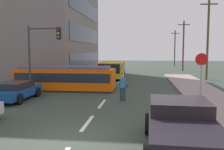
% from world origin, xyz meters
% --- Properties ---
extents(ground_plane, '(120.00, 120.00, 0.00)m').
position_xyz_m(ground_plane, '(0.00, 10.00, 0.00)').
color(ground_plane, '#364136').
extents(sidewalk_curb_right, '(3.20, 36.00, 0.14)m').
position_xyz_m(sidewalk_curb_right, '(6.80, 6.00, 0.07)').
color(sidewalk_curb_right, gray).
rests_on(sidewalk_curb_right, ground).
extents(lane_stripe_1, '(0.16, 2.40, 0.01)m').
position_xyz_m(lane_stripe_1, '(0.00, 2.00, 0.01)').
color(lane_stripe_1, silver).
rests_on(lane_stripe_1, ground).
extents(lane_stripe_2, '(0.16, 2.40, 0.01)m').
position_xyz_m(lane_stripe_2, '(0.00, 6.00, 0.01)').
color(lane_stripe_2, silver).
rests_on(lane_stripe_2, ground).
extents(lane_stripe_3, '(0.16, 2.40, 0.01)m').
position_xyz_m(lane_stripe_3, '(0.00, 16.72, 0.01)').
color(lane_stripe_3, silver).
rests_on(lane_stripe_3, ground).
extents(lane_stripe_4, '(0.16, 2.40, 0.01)m').
position_xyz_m(lane_stripe_4, '(0.00, 22.72, 0.01)').
color(lane_stripe_4, silver).
rests_on(lane_stripe_4, ground).
extents(corner_building, '(17.85, 17.17, 16.00)m').
position_xyz_m(corner_building, '(-13.50, 22.17, 8.00)').
color(corner_building, slate).
rests_on(corner_building, ground).
extents(streetcar_tram, '(7.77, 2.58, 1.93)m').
position_xyz_m(streetcar_tram, '(-3.68, 10.72, 1.00)').
color(streetcar_tram, '#EF5806').
rests_on(streetcar_tram, ground).
extents(city_bus, '(2.55, 5.51, 1.91)m').
position_xyz_m(city_bus, '(-0.96, 18.95, 1.09)').
color(city_bus, gold).
rests_on(city_bus, ground).
extents(pedestrian_crossing, '(0.51, 0.36, 1.67)m').
position_xyz_m(pedestrian_crossing, '(1.17, 7.03, 0.94)').
color(pedestrian_crossing, '#193941').
rests_on(pedestrian_crossing, ground).
extents(pickup_truck_parked, '(2.39, 5.06, 1.55)m').
position_xyz_m(pickup_truck_parked, '(3.60, -0.60, 0.80)').
color(pickup_truck_parked, black).
rests_on(pickup_truck_parked, ground).
extents(parked_sedan_mid, '(2.00, 4.24, 1.19)m').
position_xyz_m(parked_sedan_mid, '(-5.69, 6.47, 0.62)').
color(parked_sedan_mid, navy).
rests_on(parked_sedan_mid, ground).
extents(stop_sign, '(0.76, 0.07, 2.88)m').
position_xyz_m(stop_sign, '(6.03, 7.52, 2.19)').
color(stop_sign, gray).
rests_on(stop_sign, sidewalk_curb_right).
extents(traffic_light_mast, '(2.44, 0.33, 4.92)m').
position_xyz_m(traffic_light_mast, '(-4.72, 8.51, 3.43)').
color(traffic_light_mast, '#333333').
rests_on(traffic_light_mast, ground).
extents(utility_pole_mid, '(1.80, 0.24, 8.70)m').
position_xyz_m(utility_pole_mid, '(9.36, 19.62, 4.53)').
color(utility_pole_mid, brown).
rests_on(utility_pole_mid, ground).
extents(utility_pole_far, '(1.80, 0.24, 7.73)m').
position_xyz_m(utility_pole_far, '(8.69, 31.48, 4.05)').
color(utility_pole_far, brown).
rests_on(utility_pole_far, ground).
extents(utility_pole_distant, '(1.80, 0.24, 7.25)m').
position_xyz_m(utility_pole_distant, '(8.94, 43.71, 3.80)').
color(utility_pole_distant, '#4A4C3A').
rests_on(utility_pole_distant, ground).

